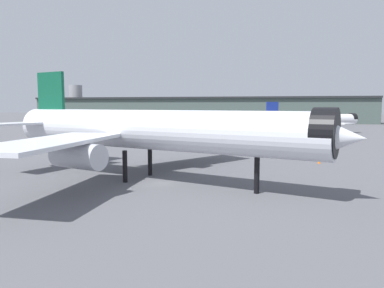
{
  "coord_description": "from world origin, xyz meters",
  "views": [
    {
      "loc": [
        16.7,
        -49.75,
        11.37
      ],
      "look_at": [
        4.86,
        0.0,
        5.92
      ],
      "focal_mm": 34.19,
      "sensor_mm": 36.0,
      "label": 1
    }
  ],
  "objects_px": {
    "airliner_near_gate": "(150,131)",
    "baggage_tug_wing": "(62,151)",
    "traffic_cone_near_nose": "(319,161)",
    "airliner_far_taxiway": "(310,120)"
  },
  "relations": [
    {
      "from": "baggage_tug_wing",
      "to": "traffic_cone_near_nose",
      "type": "xyz_separation_m",
      "value": [
        55.78,
        1.49,
        -0.59
      ]
    },
    {
      "from": "baggage_tug_wing",
      "to": "airliner_near_gate",
      "type": "bearing_deg",
      "value": 88.95
    },
    {
      "from": "traffic_cone_near_nose",
      "to": "baggage_tug_wing",
      "type": "bearing_deg",
      "value": -178.47
    },
    {
      "from": "airliner_far_taxiway",
      "to": "traffic_cone_near_nose",
      "type": "bearing_deg",
      "value": -126.45
    },
    {
      "from": "airliner_near_gate",
      "to": "airliner_far_taxiway",
      "type": "height_order",
      "value": "airliner_near_gate"
    },
    {
      "from": "airliner_far_taxiway",
      "to": "airliner_near_gate",
      "type": "bearing_deg",
      "value": -140.92
    },
    {
      "from": "airliner_near_gate",
      "to": "baggage_tug_wing",
      "type": "bearing_deg",
      "value": 159.9
    },
    {
      "from": "baggage_tug_wing",
      "to": "traffic_cone_near_nose",
      "type": "bearing_deg",
      "value": 126.89
    },
    {
      "from": "airliner_near_gate",
      "to": "traffic_cone_near_nose",
      "type": "relative_size",
      "value": 76.9
    },
    {
      "from": "airliner_far_taxiway",
      "to": "baggage_tug_wing",
      "type": "relative_size",
      "value": 12.01
    }
  ]
}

